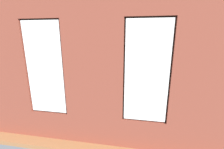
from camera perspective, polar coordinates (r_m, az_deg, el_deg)
ground_plane at (r=6.07m, az=0.56°, el=-9.34°), size 6.28×5.90×0.10m
brick_wall_with_windows at (r=3.15m, az=-7.05°, el=-0.60°), size 5.68×0.30×3.24m
white_wall_right at (r=6.49m, az=-25.01°, el=6.21°), size 0.10×4.90×3.24m
couch_by_window at (r=4.34m, az=-10.34°, el=-14.31°), size 2.06×0.87×0.80m
couch_left at (r=5.81m, az=21.76°, el=-7.50°), size 1.01×2.05×0.80m
coffee_table at (r=5.65m, az=0.50°, el=-6.23°), size 1.57×0.83×0.45m
cup_ceramic at (r=5.60m, az=-4.48°, el=-5.46°), size 0.07×0.07×0.09m
candle_jar at (r=5.70m, az=5.04°, el=-4.93°), size 0.08×0.08×0.12m
table_plant_small at (r=5.60m, az=0.51°, el=-4.76°), size 0.11×0.11×0.19m
remote_black at (r=5.76m, az=-1.25°, el=-5.17°), size 0.16×0.15×0.02m
remote_gray at (r=5.50m, az=1.50°, el=-6.16°), size 0.17×0.07×0.02m
media_console at (r=6.65m, az=-21.47°, el=-4.98°), size 1.09×0.42×0.60m
tv_flatscreen at (r=6.47m, az=-21.99°, el=0.47°), size 1.02×0.20×0.70m
papasan_chair at (r=7.49m, az=2.35°, el=-0.79°), size 1.00×1.00×0.66m
potted_plant_corner_near_left at (r=7.78m, az=19.97°, el=0.09°), size 0.80×0.83×1.27m
potted_plant_mid_room_small at (r=6.65m, az=10.30°, el=-3.39°), size 0.35×0.35×0.56m
potted_plant_beside_window_right at (r=4.82m, az=-28.13°, el=-8.22°), size 0.83×0.84×1.31m
potted_plant_foreground_right at (r=8.15m, az=-12.62°, el=3.53°), size 0.96×1.06×1.43m
potted_plant_between_couches at (r=4.06m, az=10.39°, el=-12.88°), size 0.71×0.71×1.11m
potted_plant_by_left_couch at (r=7.09m, az=16.35°, el=-2.91°), size 0.37×0.37×0.51m
potted_plant_near_tv at (r=5.41m, az=-22.42°, el=-3.46°), size 0.87×0.74×1.42m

